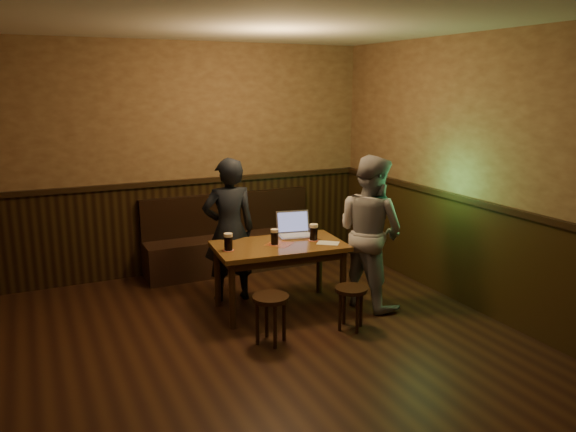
# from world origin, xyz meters

# --- Properties ---
(room) EXTENTS (5.04, 6.04, 2.84)m
(room) POSITION_xyz_m (0.00, 0.22, 1.20)
(room) COLOR black
(room) RESTS_ON ground
(bench) EXTENTS (2.20, 0.50, 0.95)m
(bench) POSITION_xyz_m (0.62, 2.75, 0.31)
(bench) COLOR black
(bench) RESTS_ON ground
(pub_table) EXTENTS (1.37, 0.86, 0.71)m
(pub_table) POSITION_xyz_m (0.62, 1.29, 0.61)
(pub_table) COLOR brown
(pub_table) RESTS_ON ground
(stool_left) EXTENTS (0.37, 0.37, 0.45)m
(stool_left) POSITION_xyz_m (0.23, 0.60, 0.36)
(stool_left) COLOR black
(stool_left) RESTS_ON ground
(stool_right) EXTENTS (0.31, 0.31, 0.42)m
(stool_right) POSITION_xyz_m (1.04, 0.55, 0.33)
(stool_right) COLOR black
(stool_right) RESTS_ON ground
(pint_left) EXTENTS (0.11, 0.11, 0.18)m
(pint_left) POSITION_xyz_m (0.08, 1.29, 0.79)
(pint_left) COLOR red
(pint_left) RESTS_ON pub_table
(pint_mid) EXTENTS (0.11, 0.11, 0.16)m
(pint_mid) POSITION_xyz_m (0.57, 1.29, 0.79)
(pint_mid) COLOR red
(pint_mid) RESTS_ON pub_table
(pint_right) EXTENTS (0.11, 0.11, 0.18)m
(pint_right) POSITION_xyz_m (1.01, 1.27, 0.79)
(pint_right) COLOR red
(pint_right) RESTS_ON pub_table
(laptop) EXTENTS (0.41, 0.35, 0.26)m
(laptop) POSITION_xyz_m (0.91, 1.52, 0.77)
(laptop) COLOR silver
(laptop) RESTS_ON pub_table
(menu) EXTENTS (0.27, 0.25, 0.00)m
(menu) POSITION_xyz_m (1.09, 1.10, 0.71)
(menu) COLOR silver
(menu) RESTS_ON pub_table
(person_suit) EXTENTS (0.60, 0.43, 1.56)m
(person_suit) POSITION_xyz_m (0.25, 1.77, 0.78)
(person_suit) COLOR black
(person_suit) RESTS_ON ground
(person_grey) EXTENTS (0.81, 0.92, 1.60)m
(person_grey) POSITION_xyz_m (1.53, 1.01, 0.80)
(person_grey) COLOR gray
(person_grey) RESTS_ON ground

